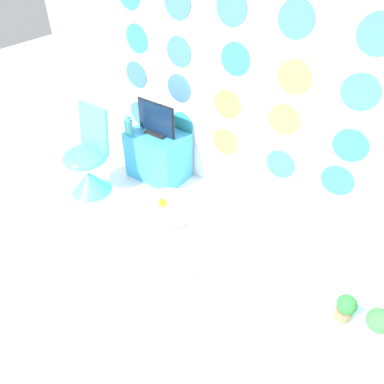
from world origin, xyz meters
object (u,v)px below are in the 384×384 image
chair (89,168)px  potted_plant_right (377,325)px  vase (128,125)px  potted_plant_left (346,307)px  bathtub (169,229)px  tv (156,120)px

chair → potted_plant_right: 2.85m
chair → vase: 0.59m
chair → vase: size_ratio=4.60×
chair → vase: chair is taller
vase → potted_plant_left: bearing=-18.6°
bathtub → potted_plant_left: potted_plant_left is taller
tv → chair: bearing=-122.9°
potted_plant_left → tv: bearing=156.2°
tv → bathtub: bearing=-45.1°
chair → bathtub: bearing=-9.2°
bathtub → tv: 1.21m
bathtub → vase: 1.28m
vase → potted_plant_right: potted_plant_right is taller
potted_plant_right → potted_plant_left: bearing=172.6°
tv → potted_plant_left: tv is taller
potted_plant_left → potted_plant_right: 0.17m
bathtub → potted_plant_right: bearing=-7.0°
chair → vase: (0.16, 0.46, 0.33)m
vase → potted_plant_right: 2.78m
bathtub → vase: vase is taller
potted_plant_left → potted_plant_right: size_ratio=0.83×
tv → potted_plant_right: (2.41, -1.01, -0.03)m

